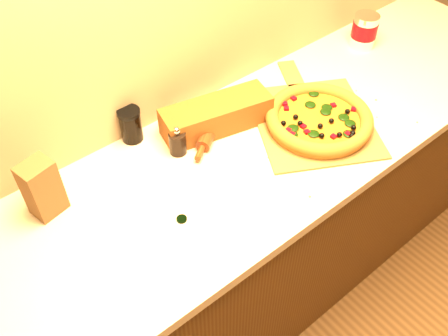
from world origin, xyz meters
TOP-DOWN VIEW (x-y plane):
  - cabinet at (0.00, 1.43)m, footprint 2.80×0.65m
  - countertop at (0.00, 1.43)m, footprint 2.84×0.68m
  - pizza_peel at (0.34, 1.40)m, footprint 0.56×0.63m
  - pizza at (0.33, 1.37)m, footprint 0.37×0.37m
  - bottle_cap at (-0.28, 1.34)m, footprint 0.04×0.04m
  - pepper_grinder at (-0.12, 1.57)m, footprint 0.06×0.06m
  - rolling_pin at (0.04, 1.59)m, footprint 0.30×0.22m
  - coffee_canister at (0.85, 1.60)m, footprint 0.10×0.10m
  - bread_bag at (0.05, 1.59)m, footprint 0.40×0.21m
  - paper_bag at (-0.56, 1.62)m, footprint 0.11×0.09m
  - dark_jar at (-0.20, 1.73)m, footprint 0.08×0.08m

SIDE VIEW (x-z plane):
  - cabinet at x=0.00m, z-range 0.00..0.86m
  - countertop at x=0.00m, z-range 0.86..0.90m
  - bottle_cap at x=-0.28m, z-range 0.90..0.91m
  - pizza_peel at x=0.34m, z-range 0.90..0.91m
  - rolling_pin at x=0.04m, z-range 0.90..0.95m
  - pizza at x=0.33m, z-range 0.91..0.96m
  - pepper_grinder at x=-0.12m, z-range 0.89..1.00m
  - bread_bag at x=0.05m, z-range 0.90..1.00m
  - dark_jar at x=-0.20m, z-range 0.90..1.02m
  - coffee_canister at x=0.85m, z-range 0.90..1.04m
  - paper_bag at x=-0.56m, z-range 0.90..1.09m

